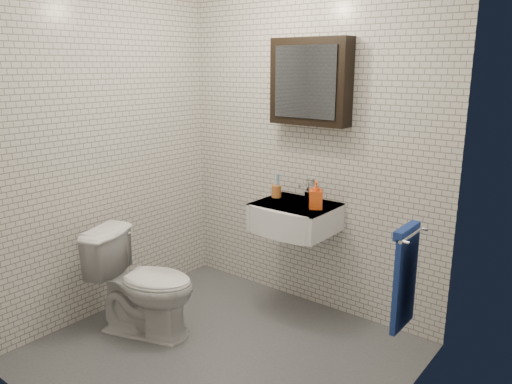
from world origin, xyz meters
TOP-DOWN VIEW (x-y plane):
  - ground at (0.00, 0.00)m, footprint 2.20×2.00m
  - room_shell at (0.00, 0.00)m, footprint 2.22×2.02m
  - washbasin at (0.05, 0.73)m, footprint 0.55×0.50m
  - faucet at (0.05, 0.93)m, footprint 0.06×0.20m
  - mirror_cabinet at (0.05, 0.93)m, footprint 0.60×0.15m
  - towel_rail at (1.04, 0.35)m, footprint 0.09×0.30m
  - toothbrush_cup at (-0.16, 0.83)m, footprint 0.10×0.10m
  - soap_bottle at (0.23, 0.75)m, footprint 0.12×0.12m
  - toilet at (-0.60, -0.11)m, footprint 0.82×0.62m

SIDE VIEW (x-z plane):
  - ground at x=0.00m, z-range 0.00..0.01m
  - toilet at x=-0.60m, z-range 0.00..0.74m
  - towel_rail at x=1.04m, z-range 0.43..1.01m
  - washbasin at x=0.05m, z-range 0.66..0.86m
  - toothbrush_cup at x=-0.16m, z-range 0.80..1.00m
  - faucet at x=0.05m, z-range 0.84..0.99m
  - soap_bottle at x=0.23m, z-range 0.85..1.05m
  - room_shell at x=0.00m, z-range 0.21..2.72m
  - mirror_cabinet at x=0.05m, z-range 1.40..2.00m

